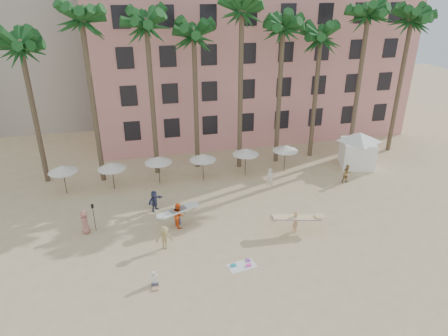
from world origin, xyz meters
TOP-DOWN VIEW (x-y plane):
  - ground at (0.00, 0.00)m, footprint 120.00×120.00m
  - pink_hotel at (7.00, 26.00)m, footprint 35.00×14.00m
  - palm_row at (0.51, 15.00)m, footprint 44.40×5.40m
  - umbrella_row at (-3.00, 12.50)m, footprint 22.50×2.70m
  - cabana at (14.35, 12.02)m, footprint 5.68×5.68m
  - beach_towel at (-0.88, -0.42)m, footprint 1.95×1.31m
  - carrier_yellow at (3.94, 2.43)m, footprint 3.57×1.14m
  - carrier_white at (-4.24, 5.13)m, footprint 2.82×1.71m
  - beachgoers at (-2.59, 6.34)m, footprint 23.24×7.53m
  - paddle at (-10.25, 5.95)m, footprint 0.18×0.04m
  - seated_man at (-6.49, -1.02)m, footprint 0.41×0.72m

SIDE VIEW (x-z plane):
  - ground at x=0.00m, z-range 0.00..0.00m
  - beach_towel at x=-0.88m, z-range -0.04..0.10m
  - seated_man at x=-6.49m, z-range -0.14..0.79m
  - beachgoers at x=-2.59m, z-range -0.04..1.82m
  - carrier_yellow at x=3.94m, z-range 0.13..1.84m
  - carrier_white at x=-4.24m, z-range 0.05..1.99m
  - paddle at x=-10.25m, z-range 0.30..2.52m
  - cabana at x=14.35m, z-range 0.32..3.82m
  - umbrella_row at x=-3.00m, z-range 0.97..3.69m
  - pink_hotel at x=7.00m, z-range 0.00..16.00m
  - palm_row at x=0.51m, z-range 4.82..21.12m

